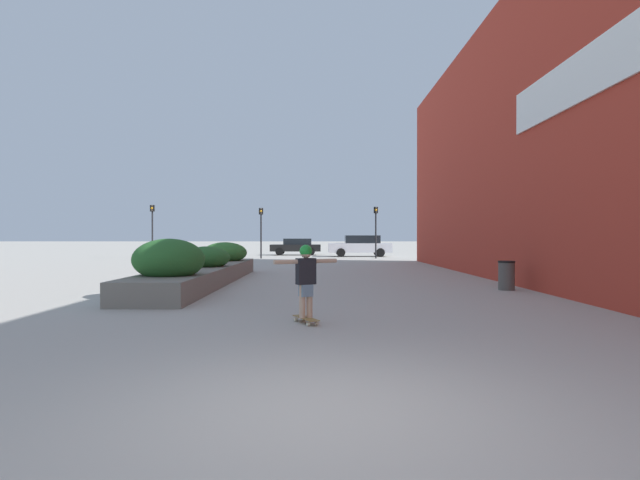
{
  "coord_description": "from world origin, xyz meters",
  "views": [
    {
      "loc": [
        -0.02,
        -4.34,
        1.55
      ],
      "look_at": [
        -0.08,
        14.14,
        1.41
      ],
      "focal_mm": 28.0,
      "sensor_mm": 36.0,
      "label": 1
    }
  ],
  "objects_px": {
    "skateboard": "(308,319)",
    "skateboarder": "(308,273)",
    "trash_bin": "(508,275)",
    "traffic_light_far_left": "(154,222)",
    "car_center_left": "(298,246)",
    "traffic_light_right": "(378,223)",
    "car_leftmost": "(362,246)",
    "traffic_light_left": "(263,224)"
  },
  "relations": [
    {
      "from": "skateboard",
      "to": "skateboarder",
      "type": "bearing_deg",
      "value": 0.0
    },
    {
      "from": "trash_bin",
      "to": "traffic_light_far_left",
      "type": "height_order",
      "value": "traffic_light_far_left"
    },
    {
      "from": "trash_bin",
      "to": "car_center_left",
      "type": "bearing_deg",
      "value": 105.29
    },
    {
      "from": "traffic_light_right",
      "to": "skateboarder",
      "type": "bearing_deg",
      "value": -99.09
    },
    {
      "from": "car_leftmost",
      "to": "traffic_light_right",
      "type": "height_order",
      "value": "traffic_light_right"
    },
    {
      "from": "skateboard",
      "to": "traffic_light_left",
      "type": "xyz_separation_m",
      "value": [
        -3.88,
        25.98,
        2.33
      ]
    },
    {
      "from": "traffic_light_left",
      "to": "traffic_light_right",
      "type": "distance_m",
      "value": 8.04
    },
    {
      "from": "trash_bin",
      "to": "skateboarder",
      "type": "bearing_deg",
      "value": -135.67
    },
    {
      "from": "skateboarder",
      "to": "traffic_light_far_left",
      "type": "distance_m",
      "value": 28.54
    },
    {
      "from": "trash_bin",
      "to": "car_leftmost",
      "type": "height_order",
      "value": "car_leftmost"
    },
    {
      "from": "traffic_light_far_left",
      "to": "traffic_light_left",
      "type": "bearing_deg",
      "value": -0.63
    },
    {
      "from": "trash_bin",
      "to": "traffic_light_far_left",
      "type": "bearing_deg",
      "value": 129.84
    },
    {
      "from": "trash_bin",
      "to": "car_center_left",
      "type": "height_order",
      "value": "car_center_left"
    },
    {
      "from": "traffic_light_right",
      "to": "car_leftmost",
      "type": "bearing_deg",
      "value": 103.39
    },
    {
      "from": "skateboard",
      "to": "traffic_light_right",
      "type": "bearing_deg",
      "value": 54.24
    },
    {
      "from": "skateboarder",
      "to": "traffic_light_far_left",
      "type": "relative_size",
      "value": 0.35
    },
    {
      "from": "traffic_light_far_left",
      "to": "trash_bin",
      "type": "bearing_deg",
      "value": -50.16
    },
    {
      "from": "car_center_left",
      "to": "traffic_light_far_left",
      "type": "height_order",
      "value": "traffic_light_far_left"
    },
    {
      "from": "skateboard",
      "to": "traffic_light_far_left",
      "type": "distance_m",
      "value": 28.59
    },
    {
      "from": "traffic_light_right",
      "to": "skateboard",
      "type": "bearing_deg",
      "value": -99.09
    },
    {
      "from": "traffic_light_left",
      "to": "traffic_light_far_left",
      "type": "distance_m",
      "value": 7.64
    },
    {
      "from": "skateboard",
      "to": "car_leftmost",
      "type": "distance_m",
      "value": 29.64
    },
    {
      "from": "traffic_light_left",
      "to": "traffic_light_right",
      "type": "xyz_separation_m",
      "value": [
        8.04,
        0.08,
        0.05
      ]
    },
    {
      "from": "trash_bin",
      "to": "traffic_light_left",
      "type": "bearing_deg",
      "value": 114.93
    },
    {
      "from": "skateboarder",
      "to": "traffic_light_right",
      "type": "bearing_deg",
      "value": 54.24
    },
    {
      "from": "trash_bin",
      "to": "car_center_left",
      "type": "xyz_separation_m",
      "value": [
        -7.36,
        26.92,
        0.31
      ]
    },
    {
      "from": "car_leftmost",
      "to": "car_center_left",
      "type": "height_order",
      "value": "car_leftmost"
    },
    {
      "from": "skateboard",
      "to": "traffic_light_right",
      "type": "xyz_separation_m",
      "value": [
        4.17,
        26.05,
        2.38
      ]
    },
    {
      "from": "car_leftmost",
      "to": "car_center_left",
      "type": "relative_size",
      "value": 1.16
    },
    {
      "from": "trash_bin",
      "to": "traffic_light_right",
      "type": "xyz_separation_m",
      "value": [
        -1.47,
        20.54,
        2.03
      ]
    },
    {
      "from": "car_center_left",
      "to": "skateboarder",
      "type": "bearing_deg",
      "value": -176.96
    },
    {
      "from": "trash_bin",
      "to": "traffic_light_right",
      "type": "height_order",
      "value": "traffic_light_right"
    },
    {
      "from": "skateboarder",
      "to": "car_center_left",
      "type": "relative_size",
      "value": 0.31
    },
    {
      "from": "skateboard",
      "to": "traffic_light_right",
      "type": "distance_m",
      "value": 26.49
    },
    {
      "from": "trash_bin",
      "to": "car_leftmost",
      "type": "relative_size",
      "value": 0.18
    },
    {
      "from": "traffic_light_left",
      "to": "skateboard",
      "type": "bearing_deg",
      "value": -81.51
    },
    {
      "from": "skateboarder",
      "to": "trash_bin",
      "type": "bearing_deg",
      "value": 17.66
    },
    {
      "from": "car_center_left",
      "to": "trash_bin",
      "type": "bearing_deg",
      "value": -164.71
    },
    {
      "from": "car_leftmost",
      "to": "car_center_left",
      "type": "distance_m",
      "value": 5.9
    },
    {
      "from": "skateboarder",
      "to": "trash_bin",
      "type": "height_order",
      "value": "skateboarder"
    },
    {
      "from": "skateboard",
      "to": "traffic_light_far_left",
      "type": "height_order",
      "value": "traffic_light_far_left"
    },
    {
      "from": "trash_bin",
      "to": "traffic_light_right",
      "type": "relative_size",
      "value": 0.23
    }
  ]
}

